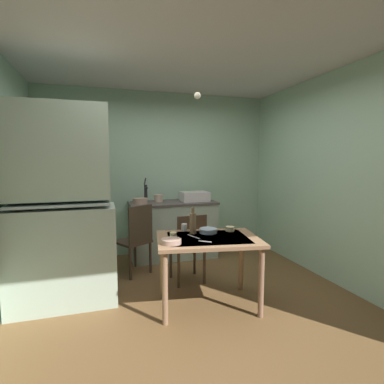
# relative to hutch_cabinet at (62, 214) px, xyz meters

# --- Properties ---
(ground_plane) EXTENTS (4.75, 4.75, 0.00)m
(ground_plane) POSITION_rel_hutch_cabinet_xyz_m (1.32, -0.33, -1.00)
(ground_plane) COLOR brown
(wall_back) EXTENTS (3.85, 0.10, 2.67)m
(wall_back) POSITION_rel_hutch_cabinet_xyz_m (1.32, 1.58, 0.34)
(wall_back) COLOR #ABD2B2
(wall_back) RESTS_ON ground
(wall_right) EXTENTS (0.10, 3.83, 2.67)m
(wall_right) POSITION_rel_hutch_cabinet_xyz_m (3.24, -0.33, 0.34)
(wall_right) COLOR #AAD1B1
(wall_right) RESTS_ON ground
(ceiling_slab) EXTENTS (3.85, 3.83, 0.10)m
(ceiling_slab) POSITION_rel_hutch_cabinet_xyz_m (1.32, -0.33, 1.72)
(ceiling_slab) COLOR silver
(hutch_cabinet) EXTENTS (1.08, 0.50, 2.13)m
(hutch_cabinet) POSITION_rel_hutch_cabinet_xyz_m (0.00, 0.00, 0.00)
(hutch_cabinet) COLOR #A9BDA9
(hutch_cabinet) RESTS_ON ground
(counter_cabinet) EXTENTS (1.36, 0.64, 0.89)m
(counter_cabinet) POSITION_rel_hutch_cabinet_xyz_m (1.48, 1.21, -0.55)
(counter_cabinet) COLOR #A9BDA9
(counter_cabinet) RESTS_ON ground
(sink_basin) EXTENTS (0.44, 0.34, 0.15)m
(sink_basin) POSITION_rel_hutch_cabinet_xyz_m (1.85, 1.21, -0.02)
(sink_basin) COLOR white
(sink_basin) RESTS_ON counter_cabinet
(hand_pump) EXTENTS (0.05, 0.27, 0.39)m
(hand_pump) POSITION_rel_hutch_cabinet_xyz_m (1.06, 1.26, 0.07)
(hand_pump) COLOR #232328
(hand_pump) RESTS_ON counter_cabinet
(mixing_bowl_counter) EXTENTS (0.22, 0.22, 0.08)m
(mixing_bowl_counter) POSITION_rel_hutch_cabinet_xyz_m (0.96, 1.16, -0.06)
(mixing_bowl_counter) COLOR tan
(mixing_bowl_counter) RESTS_ON counter_cabinet
(stoneware_crock) EXTENTS (0.14, 0.14, 0.12)m
(stoneware_crock) POSITION_rel_hutch_cabinet_xyz_m (1.26, 1.27, -0.04)
(stoneware_crock) COLOR beige
(stoneware_crock) RESTS_ON counter_cabinet
(dining_table) EXTENTS (1.17, 0.92, 0.74)m
(dining_table) POSITION_rel_hutch_cabinet_xyz_m (1.47, -0.46, -0.35)
(dining_table) COLOR #956E4E
(dining_table) RESTS_ON ground
(chair_far_side) EXTENTS (0.43, 0.43, 0.89)m
(chair_far_side) POSITION_rel_hutch_cabinet_xyz_m (1.44, 0.16, -0.51)
(chair_far_side) COLOR #483422
(chair_far_side) RESTS_ON ground
(chair_by_counter) EXTENTS (0.55, 0.55, 0.96)m
(chair_by_counter) POSITION_rel_hutch_cabinet_xyz_m (0.83, 0.62, -0.49)
(chair_by_counter) COLOR #453327
(chair_by_counter) RESTS_ON ground
(serving_bowl_wide) EXTENTS (0.11, 0.11, 0.05)m
(serving_bowl_wide) POSITION_rel_hutch_cabinet_xyz_m (1.81, -0.27, -0.23)
(serving_bowl_wide) COLOR beige
(serving_bowl_wide) RESTS_ON dining_table
(soup_bowl_small) EXTENTS (0.20, 0.20, 0.05)m
(soup_bowl_small) POSITION_rel_hutch_cabinet_xyz_m (1.54, -0.28, -0.23)
(soup_bowl_small) COLOR #9EB2C6
(soup_bowl_small) RESTS_ON dining_table
(sauce_dish) EXTENTS (0.20, 0.20, 0.05)m
(sauce_dish) POSITION_rel_hutch_cabinet_xyz_m (1.04, -0.58, -0.23)
(sauce_dish) COLOR tan
(sauce_dish) RESTS_ON dining_table
(teacup_mint) EXTENTS (0.07, 0.07, 0.06)m
(teacup_mint) POSITION_rel_hutch_cabinet_xyz_m (1.11, -0.39, -0.22)
(teacup_mint) COLOR beige
(teacup_mint) RESTS_ON dining_table
(mug_dark) EXTENTS (0.07, 0.07, 0.09)m
(mug_dark) POSITION_rel_hutch_cabinet_xyz_m (1.30, -0.11, -0.21)
(mug_dark) COLOR white
(mug_dark) RESTS_ON dining_table
(glass_bottle) EXTENTS (0.07, 0.07, 0.30)m
(glass_bottle) POSITION_rel_hutch_cabinet_xyz_m (1.36, -0.26, -0.13)
(glass_bottle) COLOR olive
(glass_bottle) RESTS_ON dining_table
(table_knife) EXTENTS (0.08, 0.21, 0.00)m
(table_knife) POSITION_rel_hutch_cabinet_xyz_m (1.33, -0.39, -0.25)
(table_knife) COLOR silver
(table_knife) RESTS_ON dining_table
(teaspoon_near_bowl) EXTENTS (0.12, 0.10, 0.00)m
(teaspoon_near_bowl) POSITION_rel_hutch_cabinet_xyz_m (1.38, -0.60, -0.25)
(teaspoon_near_bowl) COLOR beige
(teaspoon_near_bowl) RESTS_ON dining_table
(pendant_bulb) EXTENTS (0.08, 0.08, 0.08)m
(pendant_bulb) POSITION_rel_hutch_cabinet_xyz_m (1.50, 0.00, 1.30)
(pendant_bulb) COLOR #F9EFCC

